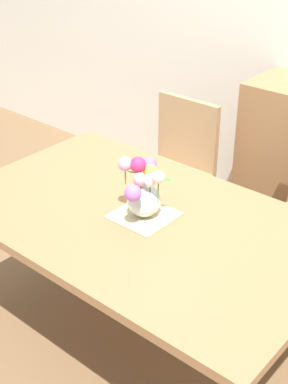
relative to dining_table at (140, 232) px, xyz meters
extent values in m
plane|color=brown|center=(0.00, 0.00, -0.66)|extent=(12.00, 12.00, 0.00)
cube|color=#9E7047|center=(0.00, 0.00, 0.06)|extent=(1.66, 1.02, 0.04)
cylinder|color=#9E7047|center=(-0.75, 0.43, -0.31)|extent=(0.07, 0.07, 0.70)
cube|color=tan|center=(-0.45, 0.77, -0.20)|extent=(0.42, 0.42, 0.04)
cylinder|color=tan|center=(-0.27, 0.59, -0.44)|extent=(0.04, 0.04, 0.44)
cylinder|color=tan|center=(-0.63, 0.59, -0.44)|extent=(0.04, 0.04, 0.44)
cylinder|color=tan|center=(-0.27, 0.95, -0.44)|extent=(0.04, 0.04, 0.44)
cylinder|color=tan|center=(-0.63, 0.95, -0.44)|extent=(0.04, 0.04, 0.44)
cube|color=tan|center=(-0.45, 0.96, 0.03)|extent=(0.42, 0.04, 0.42)
cylinder|color=tan|center=(0.27, 0.59, -0.44)|extent=(0.04, 0.04, 0.44)
cylinder|color=tan|center=(0.27, 0.95, -0.44)|extent=(0.04, 0.04, 0.44)
cube|color=#CCB789|center=(0.01, 0.01, 0.09)|extent=(0.24, 0.24, 0.01)
sphere|color=silver|center=(0.01, 0.01, 0.16)|extent=(0.15, 0.15, 0.15)
sphere|color=#B266C6|center=(0.05, -0.09, 0.25)|extent=(0.07, 0.07, 0.07)
cylinder|color=#478438|center=(0.05, -0.09, 0.23)|extent=(0.01, 0.01, 0.04)
sphere|color=white|center=(0.10, 0.00, 0.31)|extent=(0.05, 0.05, 0.05)
cylinder|color=#478438|center=(0.10, 0.00, 0.26)|extent=(0.01, 0.01, 0.09)
sphere|color=white|center=(0.06, 0.00, 0.28)|extent=(0.06, 0.06, 0.06)
cylinder|color=#478438|center=(0.06, 0.00, 0.25)|extent=(0.01, 0.01, 0.06)
sphere|color=#B266C6|center=(-0.02, 0.08, 0.30)|extent=(0.06, 0.06, 0.06)
cylinder|color=#478438|center=(-0.02, 0.08, 0.25)|extent=(0.01, 0.01, 0.08)
sphere|color=#D12D66|center=(-0.03, 0.02, 0.31)|extent=(0.07, 0.07, 0.07)
cylinder|color=#478438|center=(-0.03, 0.02, 0.26)|extent=(0.01, 0.01, 0.09)
sphere|color=#EFD14C|center=(0.00, 0.06, 0.28)|extent=(0.06, 0.06, 0.06)
cylinder|color=#478438|center=(0.00, 0.06, 0.25)|extent=(0.01, 0.01, 0.06)
sphere|color=#EA9EBC|center=(0.01, -0.01, 0.27)|extent=(0.06, 0.06, 0.06)
cylinder|color=#478438|center=(0.01, -0.01, 0.24)|extent=(0.01, 0.01, 0.06)
sphere|color=#EA9EBC|center=(-0.08, -0.01, 0.31)|extent=(0.06, 0.06, 0.06)
cylinder|color=#478438|center=(-0.08, -0.01, 0.26)|extent=(0.01, 0.01, 0.10)
ellipsoid|color=#478438|center=(0.05, -0.08, 0.26)|extent=(0.05, 0.07, 0.03)
ellipsoid|color=#478438|center=(0.08, 0.06, 0.26)|extent=(0.07, 0.06, 0.02)
ellipsoid|color=#478438|center=(-0.08, 0.04, 0.25)|extent=(0.07, 0.04, 0.03)
ellipsoid|color=#478438|center=(0.03, 0.06, 0.23)|extent=(0.04, 0.07, 0.02)
camera|label=1|loc=(1.30, -1.51, 1.34)|focal=51.32mm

